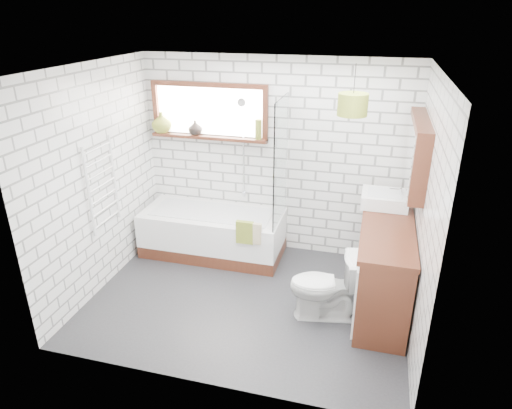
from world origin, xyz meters
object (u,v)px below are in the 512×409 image
(vanity, at_px, (384,265))
(pendant, at_px, (353,104))
(basin, at_px, (384,199))
(bathtub, at_px, (213,233))
(toilet, at_px, (325,286))

(vanity, xyz_separation_m, pendant, (-0.48, 0.30, 1.62))
(basin, distance_m, pendant, 1.17)
(vanity, bearing_deg, bathtub, 164.78)
(basin, bearing_deg, bathtub, 177.64)
(bathtub, relative_size, vanity, 1.08)
(bathtub, relative_size, toilet, 2.44)
(vanity, bearing_deg, pendant, 148.21)
(vanity, height_order, pendant, pendant)
(vanity, height_order, toilet, vanity)
(bathtub, relative_size, pendant, 5.89)
(basin, distance_m, toilet, 1.23)
(pendant, bearing_deg, basin, 25.15)
(vanity, distance_m, basin, 0.75)
(bathtub, xyz_separation_m, pendant, (1.67, -0.29, 1.81))
(bathtub, relative_size, basin, 3.60)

